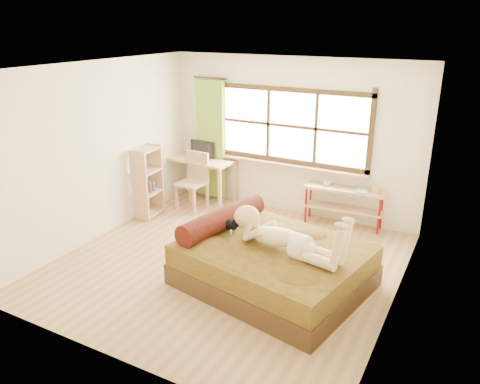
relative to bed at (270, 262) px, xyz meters
The scene contains 18 objects.
floor 0.81m from the bed, 166.17° to the left, with size 4.50×4.50×0.00m, color #9E754C.
ceiling 2.52m from the bed, 166.17° to the left, with size 4.50×4.50×0.00m, color white.
wall_back 2.75m from the bed, 106.83° to the left, with size 4.50×4.50×0.00m, color silver.
wall_front 2.43m from the bed, 109.56° to the right, with size 4.50×4.50×0.00m, color silver.
wall_left 3.17m from the bed, behind, with size 4.50×4.50×0.00m, color silver.
wall_right 1.85m from the bed, ahead, with size 4.50×4.50×0.00m, color silver.
window 2.79m from the bed, 107.03° to the left, with size 2.80×0.16×1.46m.
curtain 3.36m from the bed, 134.68° to the left, with size 0.55×0.10×2.20m, color olive.
bed is the anchor object (origin of this frame).
woman 0.62m from the bed, 16.54° to the right, with size 1.55×0.44×0.66m, color beige, non-canonical shape.
kitten 0.77m from the bed, behind, with size 0.33×0.13×0.27m, color black, non-canonical shape.
desk 3.26m from the bed, 138.76° to the left, with size 1.35×0.69×0.82m.
monitor 3.34m from the bed, 138.10° to the left, with size 0.55×0.07×0.31m, color black.
chair 2.94m from the bed, 142.63° to the left, with size 0.49×0.49×1.03m.
pipe_shelf 2.28m from the bed, 82.12° to the left, with size 1.33×0.42×0.74m.
cup 2.29m from the bed, 90.04° to the left, with size 0.12×0.12×0.10m, color gray.
book 2.33m from the bed, 77.52° to the left, with size 0.17×0.23×0.02m, color gray.
bookshelf 3.03m from the bed, 159.31° to the left, with size 0.35×0.56×1.23m.
Camera 1 is at (2.92, -5.08, 3.23)m, focal length 35.00 mm.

